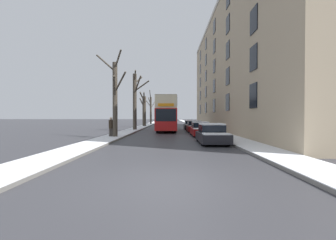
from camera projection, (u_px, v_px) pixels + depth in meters
The scene contains 15 objects.
ground_plane at pixel (167, 182), 6.49m from camera, with size 320.00×320.00×0.00m, color #38383D.
sidewalk_left at pixel (151, 123), 59.54m from camera, with size 2.04×130.00×0.16m.
sidewalk_right at pixel (190, 123), 59.40m from camera, with size 2.04×130.00×0.16m.
terrace_facade_right at pixel (247, 69), 30.92m from camera, with size 9.10×42.04×17.04m.
bare_tree_left_0 at pixel (115, 96), 19.54m from camera, with size 3.34×3.42×7.70m.
bare_tree_left_1 at pixel (135, 100), 30.19m from camera, with size 2.30×4.07×7.96m.
bare_tree_left_2 at pixel (144, 110), 42.11m from camera, with size 1.42×3.43×6.38m.
bare_tree_left_3 at pixel (151, 109), 54.32m from camera, with size 2.57×4.31×8.11m.
double_decker_bus at pixel (167, 112), 29.83m from camera, with size 2.51×11.01×4.35m.
parked_car_0 at pixel (212, 134), 15.77m from camera, with size 1.87×4.15×1.42m.
parked_car_1 at pixel (200, 129), 22.02m from camera, with size 1.75×4.48×1.40m.
parked_car_2 at pixel (194, 127), 27.68m from camera, with size 1.79×4.02×1.43m.
parked_car_3 at pixel (190, 125), 33.23m from camera, with size 1.82×3.95×1.31m.
oncoming_van at pixel (166, 120), 46.79m from camera, with size 2.09×5.68×2.13m.
pedestrian_left_sidewalk at pixel (111, 127), 19.83m from camera, with size 0.40×0.40×1.85m.
Camera 1 is at (0.13, -6.46, 1.90)m, focal length 24.00 mm.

